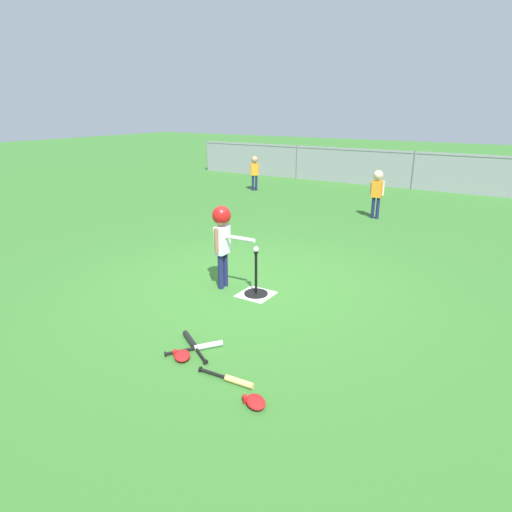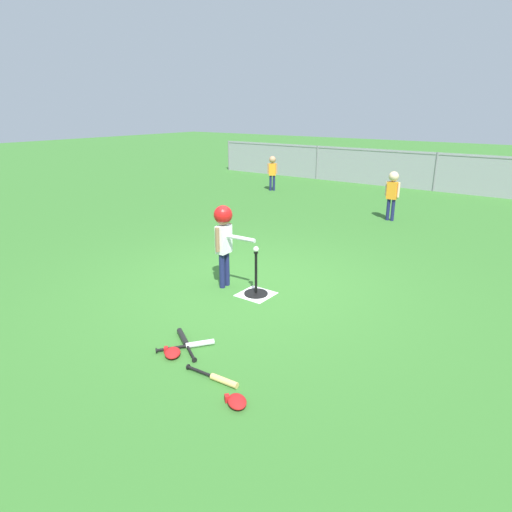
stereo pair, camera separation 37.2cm
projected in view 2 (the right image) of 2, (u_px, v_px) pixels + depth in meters
ground_plane at (250, 284)px, 6.30m from camera, size 60.00×60.00×0.00m
home_plate at (256, 294)px, 5.96m from camera, size 0.44×0.44×0.01m
batting_tee at (256, 288)px, 5.93m from camera, size 0.32×0.32×0.61m
baseball_on_tee at (256, 249)px, 5.76m from camera, size 0.07×0.07×0.07m
batter_child at (224, 230)px, 5.97m from camera, size 0.64×0.33×1.16m
fielder_near_right at (392, 189)px, 9.65m from camera, size 0.32×0.22×1.09m
fielder_deep_right at (272, 169)px, 13.20m from camera, size 0.27×0.21×1.03m
spare_bat_silver at (194, 345)px, 4.64m from camera, size 0.40×0.53×0.06m
spare_bat_wood at (219, 379)px, 4.06m from camera, size 0.59×0.10×0.06m
spare_bat_black at (184, 340)px, 4.74m from camera, size 0.60×0.39×0.06m
glove_by_plate at (172, 353)px, 4.48m from camera, size 0.27×0.27×0.07m
glove_near_bats at (237, 401)px, 3.74m from camera, size 0.27×0.26×0.07m
outfield_fence at (436, 171)px, 13.12m from camera, size 16.06×0.06×1.15m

